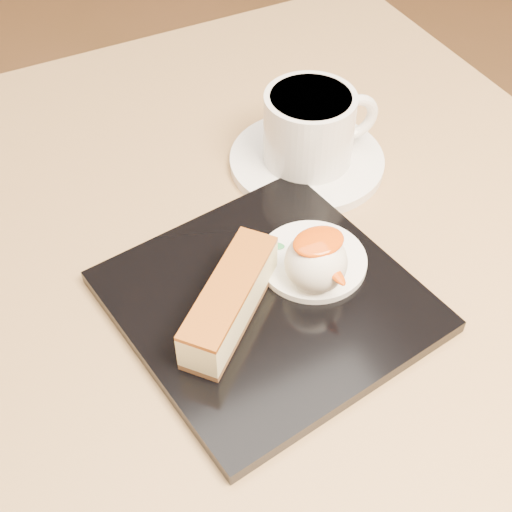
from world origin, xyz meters
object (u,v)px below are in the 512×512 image
saucer (307,161)px  coffee_cup (311,126)px  cheesecake (230,301)px  ice_cream_scoop (316,262)px  dessert_plate (267,301)px  table (225,387)px

saucer → coffee_cup: size_ratio=1.31×
cheesecake → saucer: (0.15, 0.14, -0.03)m
coffee_cup → ice_cream_scoop: bearing=-111.9°
ice_cream_scoop → coffee_cup: coffee_cup is taller
cheesecake → ice_cream_scoop: ice_cream_scoop is taller
dessert_plate → coffee_cup: bearing=49.5°
ice_cream_scoop → saucer: bearing=62.0°
dessert_plate → coffee_cup: (0.12, 0.14, 0.04)m
cheesecake → saucer: size_ratio=0.74×
saucer → coffee_cup: (0.00, -0.00, 0.04)m
table → dessert_plate: bearing=-57.7°
cheesecake → coffee_cup: coffee_cup is taller
ice_cream_scoop → dessert_plate: bearing=172.9°
table → dessert_plate: dessert_plate is taller
coffee_cup → dessert_plate: bearing=-123.6°
table → cheesecake: bearing=-103.2°
table → coffee_cup: 0.27m
ice_cream_scoop → coffee_cup: (0.08, 0.14, 0.01)m
ice_cream_scoop → coffee_cup: size_ratio=0.44×
table → coffee_cup: (0.14, 0.10, 0.20)m
cheesecake → table: bearing=36.0°
cheesecake → coffee_cup: size_ratio=0.97×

